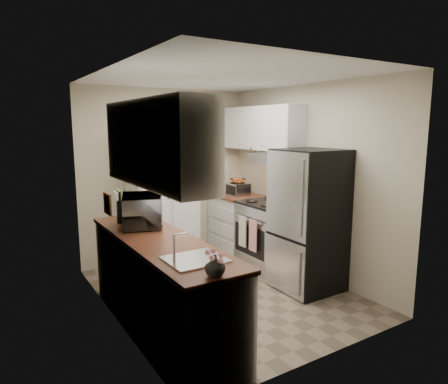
{
  "coord_description": "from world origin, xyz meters",
  "views": [
    {
      "loc": [
        -2.4,
        -3.83,
        1.97
      ],
      "look_at": [
        0.09,
        0.15,
        1.19
      ],
      "focal_mm": 32.0,
      "sensor_mm": 36.0,
      "label": 1
    }
  ],
  "objects_px": {
    "pantry_cabinet": "(163,195)",
    "toaster_oven": "(238,189)",
    "electric_range": "(269,234)",
    "refrigerator": "(309,220)",
    "wine_bottle": "(120,209)",
    "microwave": "(142,210)"
  },
  "relations": [
    {
      "from": "electric_range",
      "to": "wine_bottle",
      "type": "bearing_deg",
      "value": -179.38
    },
    {
      "from": "microwave",
      "to": "wine_bottle",
      "type": "distance_m",
      "value": 0.28
    },
    {
      "from": "electric_range",
      "to": "wine_bottle",
      "type": "xyz_separation_m",
      "value": [
        -2.08,
        -0.02,
        0.6
      ]
    },
    {
      "from": "pantry_cabinet",
      "to": "electric_range",
      "type": "bearing_deg",
      "value": -38.22
    },
    {
      "from": "wine_bottle",
      "to": "toaster_oven",
      "type": "distance_m",
      "value": 2.19
    },
    {
      "from": "electric_range",
      "to": "toaster_oven",
      "type": "distance_m",
      "value": 0.91
    },
    {
      "from": "microwave",
      "to": "wine_bottle",
      "type": "bearing_deg",
      "value": 55.85
    },
    {
      "from": "pantry_cabinet",
      "to": "wine_bottle",
      "type": "xyz_separation_m",
      "value": [
        -0.9,
        -0.95,
        0.08
      ]
    },
    {
      "from": "refrigerator",
      "to": "electric_range",
      "type": "bearing_deg",
      "value": 87.52
    },
    {
      "from": "pantry_cabinet",
      "to": "toaster_oven",
      "type": "bearing_deg",
      "value": -9.14
    },
    {
      "from": "electric_range",
      "to": "pantry_cabinet",
      "type": "bearing_deg",
      "value": 141.78
    },
    {
      "from": "electric_range",
      "to": "refrigerator",
      "type": "relative_size",
      "value": 0.66
    },
    {
      "from": "microwave",
      "to": "wine_bottle",
      "type": "xyz_separation_m",
      "value": [
        -0.17,
        0.23,
        -0.01
      ]
    },
    {
      "from": "refrigerator",
      "to": "toaster_oven",
      "type": "xyz_separation_m",
      "value": [
        0.01,
        1.54,
        0.17
      ]
    },
    {
      "from": "pantry_cabinet",
      "to": "toaster_oven",
      "type": "relative_size",
      "value": 6.08
    },
    {
      "from": "toaster_oven",
      "to": "microwave",
      "type": "bearing_deg",
      "value": -150.13
    },
    {
      "from": "microwave",
      "to": "refrigerator",
      "type": "bearing_deg",
      "value": -86.71
    },
    {
      "from": "pantry_cabinet",
      "to": "toaster_oven",
      "type": "distance_m",
      "value": 1.17
    },
    {
      "from": "microwave",
      "to": "wine_bottle",
      "type": "height_order",
      "value": "microwave"
    },
    {
      "from": "toaster_oven",
      "to": "wine_bottle",
      "type": "bearing_deg",
      "value": -157.44
    },
    {
      "from": "electric_range",
      "to": "microwave",
      "type": "bearing_deg",
      "value": -172.54
    },
    {
      "from": "pantry_cabinet",
      "to": "microwave",
      "type": "distance_m",
      "value": 1.39
    }
  ]
}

